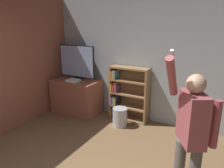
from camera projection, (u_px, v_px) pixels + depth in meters
wall_back at (149, 61)px, 4.62m from camera, size 6.49×0.06×2.70m
wall_side_brick at (15, 63)px, 4.37m from camera, size 0.06×4.61×2.70m
tv_ledge at (77, 96)px, 5.26m from camera, size 1.11×0.64×0.82m
television at (77, 62)px, 5.09m from camera, size 0.94×0.22×0.81m
game_console at (73, 81)px, 4.99m from camera, size 0.28×0.23×0.05m
bookshelf at (126, 95)px, 4.89m from camera, size 0.88×0.28×1.21m
person at (191, 129)px, 2.49m from camera, size 0.57×0.55×1.88m
waste_bin at (120, 117)px, 4.64m from camera, size 0.31×0.31×0.40m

